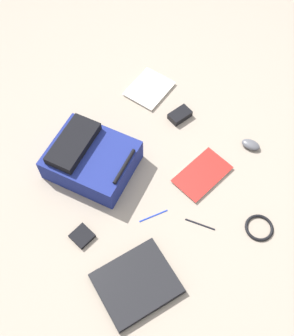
% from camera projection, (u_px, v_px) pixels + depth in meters
% --- Properties ---
extents(ground_plane, '(3.68, 3.68, 0.00)m').
position_uv_depth(ground_plane, '(149.00, 178.00, 2.02)').
color(ground_plane, gray).
extents(backpack, '(0.48, 0.45, 0.18)m').
position_uv_depth(backpack, '(90.00, 158.00, 1.98)').
color(backpack, navy).
rests_on(backpack, ground_plane).
extents(laptop, '(0.31, 0.35, 0.03)m').
position_uv_depth(laptop, '(137.00, 283.00, 1.75)').
color(laptop, black).
rests_on(laptop, ground_plane).
extents(book_manual, '(0.25, 0.28, 0.02)m').
position_uv_depth(book_manual, '(149.00, 89.00, 2.28)').
color(book_manual, silver).
rests_on(book_manual, ground_plane).
extents(book_red, '(0.18, 0.28, 0.01)m').
position_uv_depth(book_red, '(202.00, 175.00, 2.02)').
color(book_red, silver).
rests_on(book_red, ground_plane).
extents(computer_mouse, '(0.11, 0.09, 0.03)m').
position_uv_depth(computer_mouse, '(251.00, 145.00, 2.09)').
color(computer_mouse, '#4C4C51').
rests_on(computer_mouse, ground_plane).
extents(cable_coil, '(0.13, 0.13, 0.01)m').
position_uv_depth(cable_coil, '(259.00, 228.00, 1.88)').
color(cable_coil, black).
rests_on(cable_coil, ground_plane).
extents(power_brick, '(0.07, 0.12, 0.04)m').
position_uv_depth(power_brick, '(180.00, 115.00, 2.18)').
color(power_brick, black).
rests_on(power_brick, ground_plane).
extents(pen_black, '(0.13, 0.08, 0.01)m').
position_uv_depth(pen_black, '(200.00, 224.00, 1.89)').
color(pen_black, black).
rests_on(pen_black, ground_plane).
extents(pen_blue, '(0.04, 0.14, 0.01)m').
position_uv_depth(pen_blue, '(153.00, 216.00, 1.91)').
color(pen_blue, '#1933B2').
rests_on(pen_blue, ground_plane).
extents(earbud_pouch, '(0.10, 0.10, 0.02)m').
position_uv_depth(earbud_pouch, '(82.00, 236.00, 1.86)').
color(earbud_pouch, black).
rests_on(earbud_pouch, ground_plane).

